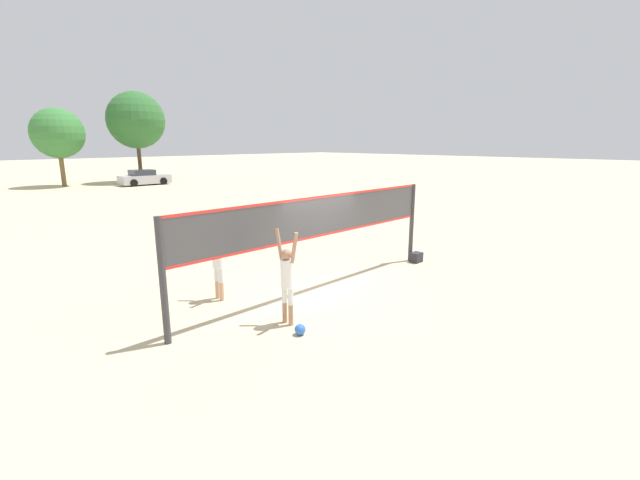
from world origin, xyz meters
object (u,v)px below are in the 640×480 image
at_px(player_spiker, 287,276).
at_px(tree_right_cluster, 58,133).
at_px(parked_car_near, 144,178).
at_px(player_blocker, 218,258).
at_px(tree_left_cluster, 136,120).
at_px(gear_bag, 416,257).
at_px(volleyball_net, 320,226).
at_px(volleyball, 300,330).

distance_m(player_spiker, tree_right_cluster, 36.02).
bearing_deg(parked_car_near, player_blocker, -107.72).
height_order(player_spiker, tree_left_cluster, tree_left_cluster).
height_order(gear_bag, parked_car_near, parked_car_near).
bearing_deg(tree_right_cluster, player_spiker, -97.98).
bearing_deg(gear_bag, volleyball_net, 176.64).
relative_size(parked_car_near, tree_left_cluster, 0.51).
relative_size(volleyball_net, tree_right_cluster, 1.29).
relative_size(volleyball_net, volleyball, 37.53).
bearing_deg(player_blocker, volleyball_net, 58.28).
bearing_deg(gear_bag, tree_left_cluster, 81.21).
bearing_deg(player_blocker, player_spiker, 6.17).
xyz_separation_m(volleyball_net, tree_right_cluster, (3.05, 34.56, 2.73)).
xyz_separation_m(player_spiker, player_blocker, (-0.25, 2.30, -0.01)).
bearing_deg(tree_right_cluster, volleyball_net, -95.04).
height_order(player_spiker, tree_right_cluster, tree_right_cluster).
distance_m(volleyball, gear_bag, 6.43).
height_order(volleyball, parked_car_near, parked_car_near).
distance_m(player_spiker, tree_left_cluster, 36.82).
bearing_deg(volleyball_net, tree_right_cluster, 84.96).
distance_m(volleyball_net, gear_bag, 4.49).
distance_m(volleyball, tree_left_cluster, 37.57).
relative_size(volleyball, tree_left_cluster, 0.03).
bearing_deg(parked_car_near, player_spiker, -105.98).
xyz_separation_m(player_blocker, volleyball, (0.07, -2.90, -0.96)).
height_order(volleyball, gear_bag, gear_bag).
distance_m(volleyball_net, tree_left_cluster, 35.27).
bearing_deg(tree_left_cluster, parked_car_near, -107.58).
bearing_deg(volleyball, tree_left_cluster, 71.87).
distance_m(tree_left_cluster, tree_right_cluster, 6.57).
distance_m(player_spiker, gear_bag, 6.23).
relative_size(player_spiker, tree_left_cluster, 0.25).
xyz_separation_m(volleyball, parked_car_near, (10.64, 32.41, 0.51)).
bearing_deg(volleyball_net, gear_bag, -3.36).
xyz_separation_m(player_blocker, parked_car_near, (10.71, 29.52, -0.46)).
bearing_deg(tree_right_cluster, player_blocker, -98.94).
xyz_separation_m(parked_car_near, tree_left_cluster, (0.91, 2.89, 5.11)).
xyz_separation_m(volleyball_net, parked_car_near, (8.53, 30.87, -1.14)).
bearing_deg(volleyball_net, volleyball, -143.80).
xyz_separation_m(volleyball_net, volleyball, (-2.12, -1.55, -1.64)).
distance_m(player_blocker, tree_left_cluster, 34.74).
bearing_deg(gear_bag, tree_right_cluster, 91.87).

